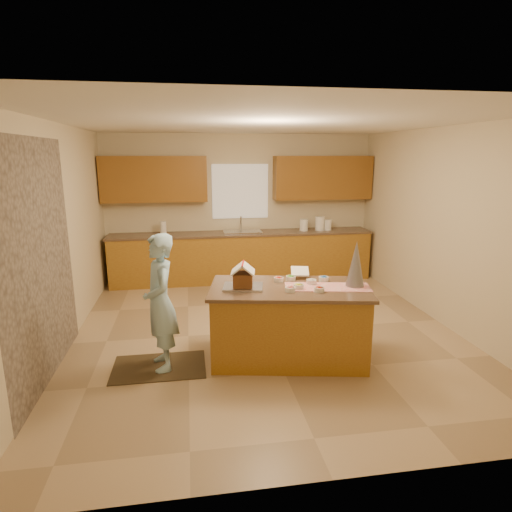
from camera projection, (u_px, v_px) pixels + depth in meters
name	position (u px, v px, depth m)	size (l,w,h in m)	color
floor	(266.00, 331.00, 5.76)	(5.50, 5.50, 0.00)	tan
ceiling	(267.00, 122.00, 5.13)	(5.50, 5.50, 0.00)	silver
wall_back	(240.00, 207.00, 8.09)	(5.50, 5.50, 0.00)	beige
wall_front	(342.00, 306.00, 2.80)	(5.50, 5.50, 0.00)	beige
wall_left	(60.00, 239.00, 5.06)	(5.50, 5.50, 0.00)	beige
wall_right	(446.00, 228.00, 5.83)	(5.50, 5.50, 0.00)	beige
stone_accent	(40.00, 263.00, 4.32)	(2.50, 2.50, 0.00)	gray
window_curtain	(240.00, 192.00, 7.99)	(1.05, 0.03, 1.00)	white
back_counter_base	(242.00, 257.00, 8.01)	(4.80, 0.60, 0.88)	#9D7020
back_counter_top	(242.00, 233.00, 7.90)	(4.85, 0.63, 0.04)	brown
upper_cabinet_left	(154.00, 179.00, 7.55)	(1.85, 0.35, 0.80)	brown
upper_cabinet_right	(323.00, 178.00, 8.02)	(1.85, 0.35, 0.80)	brown
sink	(242.00, 234.00, 7.91)	(0.70, 0.45, 0.12)	silver
faucet	(241.00, 223.00, 8.04)	(0.03, 0.03, 0.28)	silver
island_base	(289.00, 325.00, 4.90)	(1.71, 0.85, 0.83)	#9D7020
island_top	(289.00, 289.00, 4.80)	(1.78, 0.93, 0.04)	brown
table_runner	(327.00, 287.00, 4.78)	(0.95, 0.34, 0.01)	#B80E0D
baking_tray	(243.00, 287.00, 4.76)	(0.44, 0.32, 0.02)	silver
cookbook	(300.00, 271.00, 5.12)	(0.21, 0.02, 0.17)	white
tinsel_tree	(356.00, 264.00, 4.76)	(0.21, 0.21, 0.52)	#A9AAB6
rug	(159.00, 367.00, 4.77)	(1.02, 0.67, 0.01)	black
boy	(160.00, 302.00, 4.60)	(0.55, 0.36, 1.51)	#A7D5ED
canister_a	(304.00, 225.00, 8.05)	(0.16, 0.16, 0.22)	white
canister_b	(320.00, 223.00, 8.10)	(0.18, 0.18, 0.26)	white
canister_c	(328.00, 225.00, 8.13)	(0.14, 0.14, 0.20)	white
paper_towel	(163.00, 228.00, 7.65)	(0.11, 0.11, 0.24)	white
gingerbread_house	(243.00, 277.00, 4.73)	(0.30, 0.31, 0.27)	brown
candy_bowls	(302.00, 283.00, 4.84)	(0.64, 0.59, 0.05)	green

